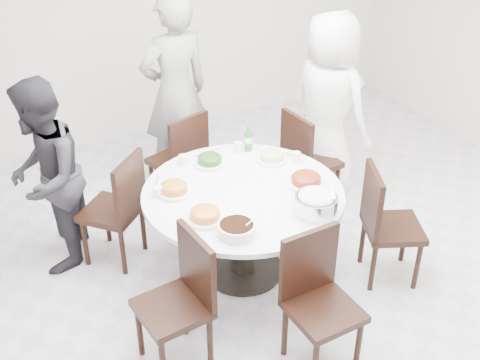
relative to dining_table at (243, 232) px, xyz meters
name	(u,v)px	position (x,y,z in m)	size (l,w,h in m)	color
floor	(289,282)	(0.26, -0.29, -0.38)	(6.00, 6.00, 0.01)	silver
wall_back	(148,8)	(0.26, 2.71, 1.02)	(6.00, 0.01, 2.80)	silver
dining_table	(243,232)	(0.00, 0.00, 0.00)	(1.50, 1.50, 0.75)	white
chair_ne	(312,159)	(0.99, 0.59, 0.10)	(0.42, 0.42, 0.95)	black
chair_n	(177,159)	(-0.09, 1.14, 0.10)	(0.42, 0.42, 0.95)	black
chair_nw	(111,208)	(-0.85, 0.62, 0.10)	(0.42, 0.42, 0.95)	black
chair_sw	(172,306)	(-0.81, -0.62, 0.10)	(0.42, 0.42, 0.95)	black
chair_s	(324,308)	(0.04, -1.07, 0.10)	(0.42, 0.42, 0.95)	black
chair_se	(393,225)	(1.00, -0.55, 0.10)	(0.42, 0.42, 0.95)	black
diner_right	(328,107)	(1.25, 0.77, 0.49)	(0.85, 0.55, 1.73)	white
diner_middle	(175,93)	(0.07, 1.53, 0.56)	(0.68, 0.45, 1.87)	black
diner_left	(45,178)	(-1.28, 0.80, 0.40)	(0.76, 0.59, 1.56)	black
dish_greens	(210,161)	(-0.06, 0.47, 0.41)	(0.25, 0.25, 0.06)	white
dish_pale	(272,158)	(0.41, 0.30, 0.41)	(0.24, 0.24, 0.06)	white
dish_orange	(174,189)	(-0.47, 0.20, 0.41)	(0.26, 0.26, 0.07)	white
dish_redbrown	(306,180)	(0.46, -0.13, 0.41)	(0.29, 0.29, 0.07)	white
dish_tofu	(205,216)	(-0.40, -0.21, 0.41)	(0.27, 0.27, 0.07)	white
rice_bowl	(316,204)	(0.33, -0.47, 0.44)	(0.30, 0.30, 0.13)	silver
soup_bowl	(237,229)	(-0.28, -0.45, 0.41)	(0.26, 0.26, 0.08)	white
beverage_bottle	(248,138)	(0.33, 0.55, 0.49)	(0.07, 0.07, 0.23)	#2D6D2B
tea_cups	(210,151)	(0.00, 0.61, 0.42)	(0.07, 0.07, 0.08)	white
chopsticks	(203,154)	(-0.04, 0.65, 0.38)	(0.24, 0.04, 0.01)	tan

